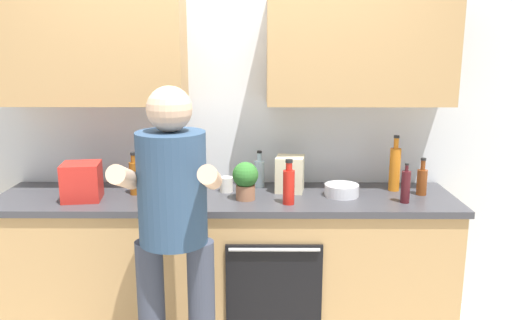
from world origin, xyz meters
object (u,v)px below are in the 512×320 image
bottle_hotsauce (289,185)px  potted_herb (245,179)px  cup_stoneware (76,184)px  knife_block (158,180)px  person_standing (173,221)px  bottle_vinegar (422,181)px  bottle_syrup (134,177)px  cup_coffee (227,185)px  grocery_bag_rice (290,174)px  bottle_wine (406,186)px  mixing_bowl (342,190)px  grocery_bag_crisps (82,182)px  cup_ceramic (167,182)px  bottle_juice (395,168)px  bottle_oil (199,173)px  bottle_water (259,173)px

bottle_hotsauce → potted_herb: size_ratio=1.16×
cup_stoneware → knife_block: bearing=-19.1°
person_standing → bottle_vinegar: 1.60m
bottle_vinegar → cup_stoneware: (-2.19, 0.08, -0.05)m
bottle_syrup → cup_coffee: (0.57, 0.06, -0.07)m
person_standing → grocery_bag_rice: bearing=50.9°
bottle_wine → mixing_bowl: 0.39m
cup_coffee → knife_block: 0.45m
knife_block → potted_herb: knife_block is taller
grocery_bag_crisps → bottle_hotsauce: bearing=-3.6°
person_standing → cup_ceramic: (-0.17, 0.81, -0.01)m
grocery_bag_crisps → bottle_wine: bearing=-1.4°
potted_herb → grocery_bag_rice: 0.33m
bottle_juice → potted_herb: bearing=-167.9°
bottle_syrup → bottle_juice: 1.65m
cup_stoneware → bottle_syrup: bearing=-11.1°
bottle_oil → grocery_bag_rice: bottle_oil is taller
bottle_wine → grocery_bag_rice: 0.71m
grocery_bag_rice → knife_block: bearing=-166.1°
bottle_hotsauce → mixing_bowl: (0.34, 0.17, -0.08)m
bottle_vinegar → grocery_bag_rice: bearing=174.5°
cup_coffee → potted_herb: size_ratio=0.41×
bottle_oil → bottle_hotsauce: bearing=-23.1°
bottle_oil → grocery_bag_crisps: (-0.69, -0.16, -0.01)m
grocery_bag_crisps → mixing_bowl: bearing=3.2°
potted_herb → bottle_vinegar: bearing=5.6°
bottle_wine → bottle_water: (-0.86, 0.35, -0.01)m
bottle_wine → cup_coffee: bottle_wine is taller
bottle_syrup → grocery_bag_rice: bearing=4.7°
bottle_hotsauce → grocery_bag_crisps: bottle_hotsauce is taller
cup_coffee → person_standing: bearing=-106.5°
mixing_bowl → potted_herb: bearing=-172.5°
bottle_oil → cup_coffee: bottle_oil is taller
bottle_syrup → bottle_vinegar: 1.79m
bottle_wine → cup_coffee: 1.10m
bottle_wine → grocery_bag_crisps: bearing=178.6°
bottle_juice → grocery_bag_rice: size_ratio=1.59×
bottle_syrup → bottle_juice: bottle_juice is taller
bottle_water → grocery_bag_crisps: size_ratio=1.07×
bottle_vinegar → bottle_juice: bottle_juice is taller
cup_stoneware → potted_herb: potted_herb is taller
cup_stoneware → grocery_bag_crisps: bearing=-61.4°
cup_stoneware → potted_herb: size_ratio=0.38×
bottle_water → bottle_wine: bearing=-21.8°
bottle_syrup → grocery_bag_crisps: 0.31m
bottle_syrup → bottle_water: bearing=13.0°
person_standing → bottle_juice: size_ratio=4.55×
person_standing → bottle_vinegar: size_ratio=6.94×
bottle_vinegar → cup_ceramic: bottle_vinegar is taller
bottle_juice → cup_stoneware: 2.04m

